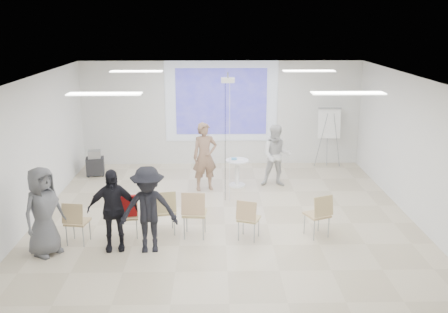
{
  "coord_description": "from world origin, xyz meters",
  "views": [
    {
      "loc": [
        -0.22,
        -9.65,
        4.18
      ],
      "look_at": [
        0.0,
        0.8,
        1.25
      ],
      "focal_mm": 40.0,
      "sensor_mm": 36.0,
      "label": 1
    }
  ],
  "objects_px": {
    "audience_left": "(112,204)",
    "flipchart_easel": "(329,123)",
    "pedestal_table": "(237,171)",
    "audience_outer": "(43,206)",
    "player_right": "(277,152)",
    "chair_left_mid": "(128,214)",
    "chair_center": "(194,210)",
    "laptop": "(164,209)",
    "chair_right_inner": "(248,216)",
    "audience_mid": "(148,204)",
    "av_cart": "(95,164)",
    "chair_far_left": "(76,219)",
    "chair_left_inner": "(165,209)",
    "player_left": "(205,152)",
    "chair_right_far": "(319,212)"
  },
  "relations": [
    {
      "from": "chair_center",
      "to": "flipchart_easel",
      "type": "distance_m",
      "value": 6.06
    },
    {
      "from": "flipchart_easel",
      "to": "chair_left_inner",
      "type": "bearing_deg",
      "value": -129.19
    },
    {
      "from": "chair_far_left",
      "to": "chair_left_inner",
      "type": "bearing_deg",
      "value": 23.26
    },
    {
      "from": "player_right",
      "to": "flipchart_easel",
      "type": "height_order",
      "value": "player_right"
    },
    {
      "from": "pedestal_table",
      "to": "laptop",
      "type": "relative_size",
      "value": 2.12
    },
    {
      "from": "player_right",
      "to": "chair_center",
      "type": "relative_size",
      "value": 1.81
    },
    {
      "from": "laptop",
      "to": "av_cart",
      "type": "distance_m",
      "value": 4.41
    },
    {
      "from": "audience_mid",
      "to": "audience_outer",
      "type": "distance_m",
      "value": 1.87
    },
    {
      "from": "chair_left_mid",
      "to": "laptop",
      "type": "relative_size",
      "value": 2.48
    },
    {
      "from": "pedestal_table",
      "to": "chair_right_far",
      "type": "bearing_deg",
      "value": -64.91
    },
    {
      "from": "laptop",
      "to": "audience_outer",
      "type": "distance_m",
      "value": 2.29
    },
    {
      "from": "audience_left",
      "to": "flipchart_easel",
      "type": "height_order",
      "value": "audience_left"
    },
    {
      "from": "player_left",
      "to": "audience_mid",
      "type": "relative_size",
      "value": 1.05
    },
    {
      "from": "chair_right_inner",
      "to": "audience_left",
      "type": "relative_size",
      "value": 0.47
    },
    {
      "from": "audience_left",
      "to": "pedestal_table",
      "type": "bearing_deg",
      "value": 48.06
    },
    {
      "from": "chair_center",
      "to": "player_right",
      "type": "bearing_deg",
      "value": 62.16
    },
    {
      "from": "audience_outer",
      "to": "flipchart_easel",
      "type": "distance_m",
      "value": 8.33
    },
    {
      "from": "chair_right_inner",
      "to": "audience_mid",
      "type": "xyz_separation_m",
      "value": [
        -1.84,
        -0.42,
        0.43
      ]
    },
    {
      "from": "player_right",
      "to": "audience_mid",
      "type": "relative_size",
      "value": 0.96
    },
    {
      "from": "pedestal_table",
      "to": "audience_outer",
      "type": "distance_m",
      "value": 5.23
    },
    {
      "from": "chair_left_mid",
      "to": "chair_center",
      "type": "xyz_separation_m",
      "value": [
        1.29,
        -0.03,
        0.08
      ]
    },
    {
      "from": "pedestal_table",
      "to": "chair_left_mid",
      "type": "distance_m",
      "value": 3.8
    },
    {
      "from": "audience_outer",
      "to": "laptop",
      "type": "bearing_deg",
      "value": -32.17
    },
    {
      "from": "player_right",
      "to": "chair_far_left",
      "type": "bearing_deg",
      "value": -135.67
    },
    {
      "from": "pedestal_table",
      "to": "chair_center",
      "type": "relative_size",
      "value": 0.74
    },
    {
      "from": "player_left",
      "to": "chair_right_inner",
      "type": "distance_m",
      "value": 3.14
    },
    {
      "from": "chair_left_inner",
      "to": "chair_right_far",
      "type": "bearing_deg",
      "value": -15.28
    },
    {
      "from": "chair_right_inner",
      "to": "audience_outer",
      "type": "bearing_deg",
      "value": -152.37
    },
    {
      "from": "chair_right_inner",
      "to": "chair_left_mid",
      "type": "bearing_deg",
      "value": -163.77
    },
    {
      "from": "pedestal_table",
      "to": "chair_left_mid",
      "type": "height_order",
      "value": "chair_left_mid"
    },
    {
      "from": "player_right",
      "to": "audience_left",
      "type": "height_order",
      "value": "audience_left"
    },
    {
      "from": "chair_far_left",
      "to": "chair_left_inner",
      "type": "relative_size",
      "value": 0.93
    },
    {
      "from": "av_cart",
      "to": "pedestal_table",
      "type": "bearing_deg",
      "value": -23.9
    },
    {
      "from": "chair_left_inner",
      "to": "laptop",
      "type": "relative_size",
      "value": 2.73
    },
    {
      "from": "chair_far_left",
      "to": "chair_left_mid",
      "type": "distance_m",
      "value": 0.97
    },
    {
      "from": "audience_left",
      "to": "flipchart_easel",
      "type": "xyz_separation_m",
      "value": [
        5.14,
        5.22,
        0.38
      ]
    },
    {
      "from": "chair_left_mid",
      "to": "audience_left",
      "type": "bearing_deg",
      "value": -120.96
    },
    {
      "from": "chair_right_far",
      "to": "audience_left",
      "type": "bearing_deg",
      "value": 162.79
    },
    {
      "from": "chair_far_left",
      "to": "laptop",
      "type": "xyz_separation_m",
      "value": [
        1.61,
        0.53,
        -0.01
      ]
    },
    {
      "from": "pedestal_table",
      "to": "av_cart",
      "type": "relative_size",
      "value": 1.02
    },
    {
      "from": "chair_left_inner",
      "to": "laptop",
      "type": "bearing_deg",
      "value": 87.72
    },
    {
      "from": "pedestal_table",
      "to": "chair_far_left",
      "type": "bearing_deg",
      "value": -133.75
    },
    {
      "from": "flipchart_easel",
      "to": "chair_left_mid",
      "type": "bearing_deg",
      "value": -132.65
    },
    {
      "from": "player_right",
      "to": "chair_left_mid",
      "type": "height_order",
      "value": "player_right"
    },
    {
      "from": "pedestal_table",
      "to": "player_right",
      "type": "xyz_separation_m",
      "value": [
        1.0,
        0.02,
        0.48
      ]
    },
    {
      "from": "laptop",
      "to": "chair_left_inner",
      "type": "bearing_deg",
      "value": 87.72
    },
    {
      "from": "chair_left_inner",
      "to": "flipchart_easel",
      "type": "relative_size",
      "value": 0.54
    },
    {
      "from": "chair_right_inner",
      "to": "flipchart_easel",
      "type": "relative_size",
      "value": 0.48
    },
    {
      "from": "player_left",
      "to": "audience_mid",
      "type": "distance_m",
      "value": 3.53
    },
    {
      "from": "chair_right_inner",
      "to": "flipchart_easel",
      "type": "height_order",
      "value": "flipchart_easel"
    }
  ]
}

